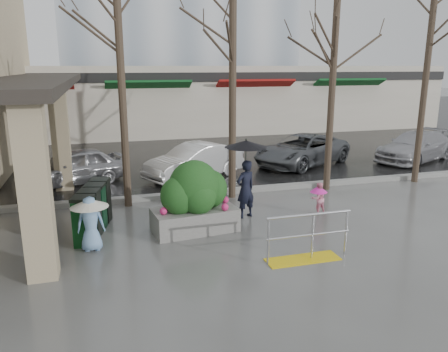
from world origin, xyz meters
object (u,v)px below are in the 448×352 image
tree_west (118,24)px  tree_mideast (335,37)px  child_pink (318,196)px  tree_east (432,22)px  planter (195,197)px  handrail (306,243)px  car_c (302,150)px  car_b (195,161)px  car_a (72,167)px  car_d (416,146)px  news_boxes (93,210)px  woman (246,171)px  tree_midwest (233,21)px  child_blue (90,218)px

tree_west → tree_mideast: tree_west is taller
child_pink → tree_west: bearing=-29.0°
tree_west → tree_east: size_ratio=0.94×
tree_east → planter: size_ratio=3.33×
handrail → tree_east: 9.60m
tree_west → tree_mideast: size_ratio=1.05×
car_c → car_b: bearing=-106.7°
tree_west → tree_mideast: 6.50m
car_a → planter: bearing=9.4°
handrail → car_d: size_ratio=0.44×
news_boxes → car_c: bearing=47.6°
child_pink → car_c: size_ratio=0.20×
car_c → car_d: bearing=55.3°
tree_mideast → woman: (-3.51, -1.89, -3.57)m
tree_west → woman: (2.99, -1.89, -3.79)m
tree_midwest → child_pink: (1.80, -2.23, -4.72)m
tree_mideast → child_blue: 9.07m
child_pink → car_b: 5.45m
tree_west → tree_midwest: bearing=0.0°
tree_east → car_d: bearing=51.1°
planter → car_d: (10.95, 5.49, -0.23)m
car_a → woman: bearing=23.4°
tree_midwest → tree_mideast: 3.32m
woman → news_boxes: size_ratio=1.01×
tree_west → planter: size_ratio=3.15×
tree_west → tree_midwest: 3.20m
car_b → planter: bearing=-39.2°
tree_west → tree_mideast: bearing=0.0°
car_a → car_c: (9.00, 0.67, 0.00)m
tree_midwest → tree_east: size_ratio=0.97×
car_a → car_c: size_ratio=0.82×
tree_midwest → car_a: tree_midwest is taller
child_blue → planter: planter is taller
tree_east → news_boxes: (-10.95, -1.92, -4.80)m
tree_mideast → tree_east: bearing=-0.0°
car_c → planter: bearing=-71.9°
woman → child_blue: size_ratio=1.74×
tree_west → planter: 5.12m
child_pink → car_d: bearing=-149.8°
tree_west → car_d: bearing=13.6°
tree_midwest → tree_mideast: size_ratio=1.08×
woman → car_d: size_ratio=0.50×
car_a → car_d: same height
handrail → child_pink: (1.64, 2.57, 0.14)m
tree_east → car_a: 12.93m
woman → child_pink: bearing=150.1°
handrail → child_pink: size_ratio=2.09×
car_c → child_blue: bearing=-79.5°
child_pink → news_boxes: (-5.95, 0.30, 0.06)m
car_d → car_b: bearing=-110.7°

